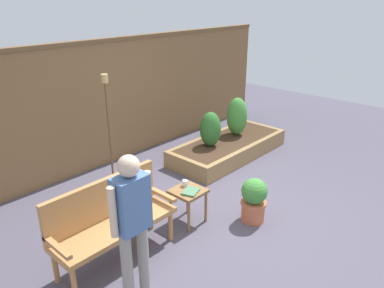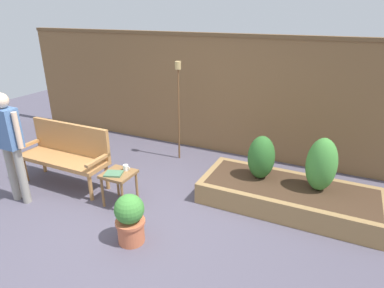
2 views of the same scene
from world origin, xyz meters
name	(u,v)px [view 1 (image 1 of 2)]	position (x,y,z in m)	size (l,w,h in m)	color
ground_plane	(220,216)	(0.00, 0.00, 0.00)	(14.00, 14.00, 0.00)	#514C5B
fence_back	(102,104)	(0.00, 2.60, 1.09)	(8.40, 0.14, 2.16)	brown
garden_bench	(110,215)	(-1.49, 0.40, 0.54)	(1.44, 0.48, 0.94)	#B77F47
side_table	(188,196)	(-0.40, 0.23, 0.40)	(0.40, 0.40, 0.48)	olive
cup_on_table	(185,183)	(-0.34, 0.33, 0.52)	(0.11, 0.07, 0.08)	white
book_on_table	(191,192)	(-0.42, 0.16, 0.49)	(0.22, 0.18, 0.03)	#4C7A56
potted_boxwood	(254,199)	(0.21, -0.38, 0.32)	(0.34, 0.34, 0.61)	#C66642
raised_planter_bed	(228,147)	(1.73, 1.18, 0.15)	(2.40, 1.00, 0.30)	#997547
shrub_near_bench	(210,129)	(1.29, 1.26, 0.61)	(0.38, 0.38, 0.63)	brown
shrub_far_corner	(237,116)	(2.07, 1.26, 0.66)	(0.39, 0.39, 0.73)	brown
tiki_torch	(107,110)	(-0.36, 1.94, 1.19)	(0.10, 0.10, 1.74)	brown
person_by_bench	(132,218)	(-1.71, -0.31, 0.93)	(0.47, 0.20, 1.56)	gray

